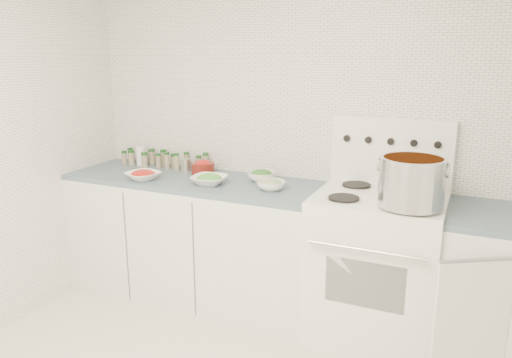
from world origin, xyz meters
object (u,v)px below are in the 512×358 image
stove (376,263)px  stock_pot (412,180)px  bowl_tomato (143,175)px  bowl_snowpea (209,179)px

stove → stock_pot: size_ratio=3.65×
bowl_tomato → bowl_snowpea: size_ratio=1.09×
stock_pot → bowl_snowpea: stock_pot is taller
stove → bowl_tomato: 1.67m
stove → bowl_tomato: size_ratio=4.85×
bowl_tomato → bowl_snowpea: bearing=9.8°
stove → stock_pot: 0.65m
stove → bowl_snowpea: bearing=-175.4°
bowl_tomato → bowl_snowpea: 0.49m
stock_pot → bowl_snowpea: 1.33m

